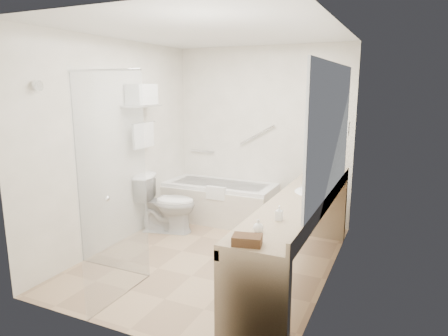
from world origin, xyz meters
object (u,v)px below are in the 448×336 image
at_px(amenity_basket, 247,240).
at_px(water_bottle_left, 327,170).
at_px(bathtub, 220,201).
at_px(toilet, 167,204).
at_px(vanity_counter, 299,221).

distance_m(amenity_basket, water_bottle_left, 2.34).
xyz_separation_m(bathtub, toilet, (-0.45, -0.73, 0.11)).
bearing_deg(amenity_basket, toilet, 135.06).
bearing_deg(toilet, amenity_basket, -148.68).
relative_size(bathtub, water_bottle_left, 7.32).
height_order(toilet, amenity_basket, amenity_basket).
bearing_deg(bathtub, vanity_counter, -42.35).
bearing_deg(amenity_basket, water_bottle_left, 86.96).
xyz_separation_m(vanity_counter, water_bottle_left, (0.06, 1.08, 0.31)).
distance_m(toilet, water_bottle_left, 2.15).
bearing_deg(water_bottle_left, amenity_basket, -93.04).
distance_m(vanity_counter, amenity_basket, 1.28).
xyz_separation_m(toilet, amenity_basket, (1.91, -1.91, 0.50)).
bearing_deg(toilet, bathtub, -45.40).
relative_size(bathtub, toilet, 2.03).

